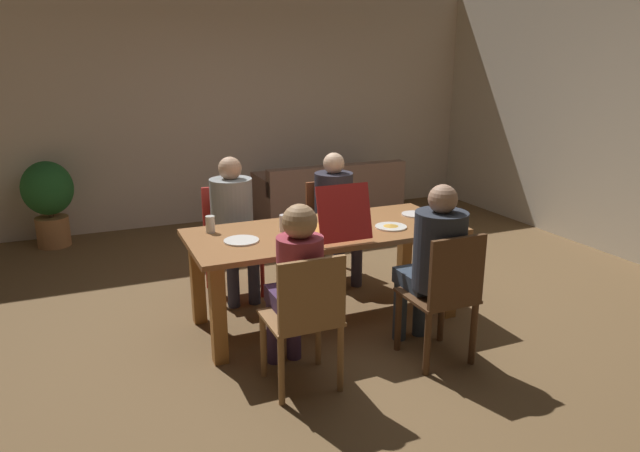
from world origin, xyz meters
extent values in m
plane|color=brown|center=(0.00, 0.00, 0.00)|extent=(20.00, 20.00, 0.00)
cube|color=beige|center=(0.00, 3.27, 1.47)|extent=(6.93, 0.12, 2.93)
cube|color=beige|center=(3.46, 0.98, 1.47)|extent=(0.12, 5.55, 2.93)
cube|color=#945E33|center=(0.00, 0.00, 0.72)|extent=(2.07, 0.89, 0.04)
cube|color=#A0652C|center=(-0.92, -0.34, 0.35)|extent=(0.10, 0.10, 0.70)
cube|color=#A0652C|center=(0.92, -0.34, 0.35)|extent=(0.10, 0.10, 0.70)
cube|color=#A0652C|center=(-0.92, 0.34, 0.35)|extent=(0.10, 0.10, 0.70)
cube|color=#A0652C|center=(0.92, 0.34, 0.35)|extent=(0.10, 0.10, 0.70)
cylinder|color=brown|center=(0.63, 0.67, 0.22)|extent=(0.04, 0.04, 0.44)
cylinder|color=brown|center=(0.27, 0.67, 0.22)|extent=(0.04, 0.04, 0.44)
cylinder|color=brown|center=(0.63, 1.00, 0.22)|extent=(0.04, 0.04, 0.44)
cylinder|color=brown|center=(0.27, 1.00, 0.22)|extent=(0.04, 0.04, 0.44)
cube|color=brown|center=(0.45, 0.84, 0.45)|extent=(0.42, 0.39, 0.02)
cube|color=brown|center=(0.45, 1.01, 0.67)|extent=(0.40, 0.03, 0.42)
cylinder|color=#312F41|center=(0.54, 0.52, 0.23)|extent=(0.10, 0.10, 0.46)
cylinder|color=#312F41|center=(0.36, 0.52, 0.23)|extent=(0.10, 0.10, 0.46)
cube|color=#312F41|center=(0.45, 0.67, 0.51)|extent=(0.32, 0.34, 0.11)
cylinder|color=#2C2A35|center=(0.45, 0.84, 0.75)|extent=(0.35, 0.35, 0.48)
sphere|color=beige|center=(0.45, 0.84, 1.08)|extent=(0.19, 0.19, 0.19)
cylinder|color=olive|center=(-0.71, -0.62, 0.22)|extent=(0.04, 0.04, 0.44)
cylinder|color=olive|center=(-0.32, -0.62, 0.22)|extent=(0.04, 0.04, 0.44)
cylinder|color=olive|center=(-0.71, -0.97, 0.22)|extent=(0.04, 0.04, 0.44)
cylinder|color=olive|center=(-0.32, -0.97, 0.22)|extent=(0.04, 0.04, 0.44)
cube|color=olive|center=(-0.51, -0.80, 0.45)|extent=(0.44, 0.41, 0.02)
cube|color=olive|center=(-0.51, -0.99, 0.68)|extent=(0.42, 0.03, 0.43)
cylinder|color=#412C4D|center=(-0.58, -0.48, 0.23)|extent=(0.10, 0.10, 0.46)
cylinder|color=#412C4D|center=(-0.44, -0.48, 0.23)|extent=(0.10, 0.10, 0.46)
cube|color=#412C4D|center=(-0.51, -0.63, 0.51)|extent=(0.26, 0.33, 0.11)
cylinder|color=#A33746|center=(-0.51, -0.80, 0.74)|extent=(0.28, 0.28, 0.46)
sphere|color=#A88059|center=(-0.51, -0.80, 1.07)|extent=(0.21, 0.21, 0.21)
cylinder|color=red|center=(-0.32, 0.61, 0.22)|extent=(0.04, 0.04, 0.44)
cylinder|color=red|center=(-0.71, 0.61, 0.22)|extent=(0.04, 0.04, 0.44)
cylinder|color=red|center=(-0.32, 0.99, 0.22)|extent=(0.04, 0.04, 0.44)
cylinder|color=red|center=(-0.71, 0.99, 0.22)|extent=(0.04, 0.04, 0.44)
cube|color=red|center=(-0.51, 0.80, 0.45)|extent=(0.44, 0.43, 0.02)
cube|color=red|center=(-0.51, 1.00, 0.69)|extent=(0.42, 0.03, 0.46)
cylinder|color=#31334D|center=(-0.43, 0.51, 0.23)|extent=(0.10, 0.10, 0.46)
cylinder|color=#31334D|center=(-0.60, 0.51, 0.23)|extent=(0.10, 0.10, 0.46)
cube|color=#31334D|center=(-0.51, 0.65, 0.51)|extent=(0.32, 0.31, 0.11)
cylinder|color=gray|center=(-0.51, 0.80, 0.77)|extent=(0.36, 0.36, 0.51)
sphere|color=tan|center=(-0.51, 0.80, 1.11)|extent=(0.20, 0.20, 0.20)
cylinder|color=#52341D|center=(0.27, -0.66, 0.22)|extent=(0.05, 0.05, 0.44)
cylinder|color=#52341D|center=(0.63, -0.66, 0.22)|extent=(0.05, 0.05, 0.44)
cylinder|color=#52341D|center=(0.27, -1.02, 0.22)|extent=(0.05, 0.05, 0.44)
cylinder|color=#52341D|center=(0.63, -1.02, 0.22)|extent=(0.05, 0.05, 0.44)
cube|color=#52341D|center=(0.45, -0.84, 0.45)|extent=(0.43, 0.43, 0.02)
cube|color=#52341D|center=(0.45, -1.04, 0.69)|extent=(0.40, 0.03, 0.46)
cylinder|color=#303C4B|center=(0.37, -0.53, 0.23)|extent=(0.10, 0.10, 0.46)
cylinder|color=#303C4B|center=(0.54, -0.53, 0.23)|extent=(0.10, 0.10, 0.46)
cube|color=#303C4B|center=(0.45, -0.68, 0.51)|extent=(0.31, 0.33, 0.11)
cylinder|color=#282C36|center=(0.45, -0.84, 0.77)|extent=(0.35, 0.35, 0.52)
sphere|color=#A47C61|center=(0.45, -0.84, 1.12)|extent=(0.19, 0.19, 0.19)
cube|color=red|center=(-0.01, -0.10, 0.75)|extent=(0.40, 0.40, 0.02)
cylinder|color=#C87E33|center=(-0.01, -0.10, 0.77)|extent=(0.35, 0.35, 0.01)
cube|color=red|center=(-0.01, -0.35, 0.96)|extent=(0.40, 0.11, 0.39)
cylinder|color=white|center=(0.84, 0.09, 0.75)|extent=(0.21, 0.21, 0.01)
cylinder|color=white|center=(0.48, -0.16, 0.75)|extent=(0.24, 0.24, 0.01)
cone|color=gold|center=(0.48, -0.16, 0.76)|extent=(0.11, 0.11, 0.02)
cylinder|color=white|center=(-0.67, -0.04, 0.75)|extent=(0.25, 0.25, 0.01)
cylinder|color=silver|center=(-0.82, 0.26, 0.80)|extent=(0.07, 0.07, 0.13)
cylinder|color=#E2C75E|center=(0.92, -0.11, 0.80)|extent=(0.07, 0.07, 0.12)
cylinder|color=silver|center=(-0.30, 0.07, 0.80)|extent=(0.07, 0.07, 0.13)
cube|color=#8D6B5D|center=(1.20, 2.67, 0.22)|extent=(1.78, 0.80, 0.44)
cube|color=#8D6B5D|center=(1.20, 2.35, 0.60)|extent=(1.78, 0.16, 0.32)
cube|color=#8D6B5D|center=(0.41, 2.67, 0.53)|extent=(0.20, 0.76, 0.18)
cube|color=#8D6B5D|center=(1.99, 2.67, 0.53)|extent=(0.20, 0.76, 0.18)
cylinder|color=#B37948|center=(-2.01, 2.86, 0.16)|extent=(0.34, 0.34, 0.33)
cylinder|color=brown|center=(-2.01, 2.86, 0.38)|extent=(0.05, 0.05, 0.11)
ellipsoid|color=#256A2F|center=(-2.01, 2.86, 0.65)|extent=(0.53, 0.53, 0.58)
camera|label=1|loc=(-1.66, -3.78, 1.97)|focal=31.93mm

